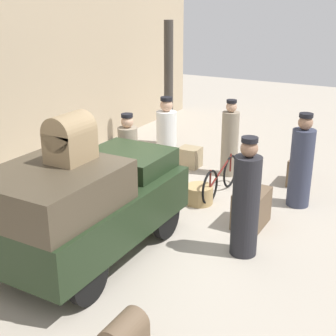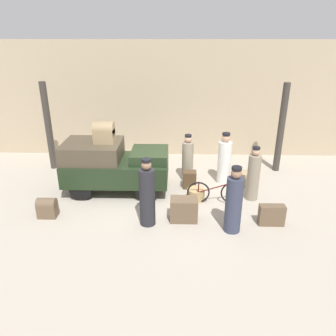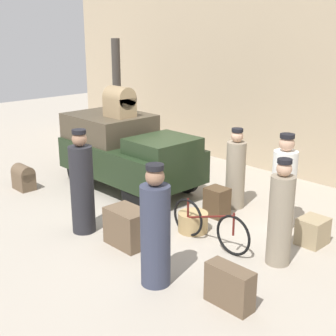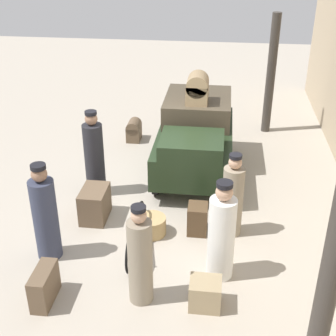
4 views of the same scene
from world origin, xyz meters
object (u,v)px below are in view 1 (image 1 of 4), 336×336
object	(u,v)px
porter_carrying_trunk	(167,141)
suitcase_tan_flat	(251,208)
conductor_in_dark_uniform	(301,165)
suitcase_small_leather	(157,184)
truck	(85,203)
porter_standing_middle	(230,141)
wicker_basket	(199,194)
bicycle	(221,178)
trunk_large_brown	(297,171)
porter_with_bicycle	(246,202)
trunk_on_truck_roof	(70,138)
porter_lifting_near_truck	(128,158)
trunk_wicker_pale	(190,157)

from	to	relation	value
porter_carrying_trunk	suitcase_tan_flat	xyz separation A→B (m)	(-1.38, -2.46, -0.47)
conductor_in_dark_uniform	suitcase_small_leather	bearing A→B (deg)	111.85
truck	porter_standing_middle	xyz separation A→B (m)	(4.31, -0.51, -0.12)
wicker_basket	conductor_in_dark_uniform	world-z (taller)	conductor_in_dark_uniform
suitcase_small_leather	bicycle	bearing A→B (deg)	-55.08
suitcase_small_leather	trunk_large_brown	bearing A→B (deg)	-46.33
bicycle	porter_with_bicycle	distance (m)	2.32
porter_standing_middle	trunk_on_truck_roof	xyz separation A→B (m)	(-4.53, 0.51, 1.16)
wicker_basket	porter_carrying_trunk	world-z (taller)	porter_carrying_trunk
truck	conductor_in_dark_uniform	size ratio (longest dim) A/B	1.82
wicker_basket	suitcase_tan_flat	distance (m)	1.25
trunk_on_truck_roof	porter_lifting_near_truck	bearing A→B (deg)	18.03
trunk_wicker_pale	trunk_large_brown	bearing A→B (deg)	-85.55
porter_lifting_near_truck	suitcase_tan_flat	size ratio (longest dim) A/B	2.21
trunk_wicker_pale	trunk_on_truck_roof	bearing A→B (deg)	-174.13
truck	trunk_on_truck_roof	bearing A→B (deg)	180.00
trunk_wicker_pale	suitcase_tan_flat	size ratio (longest dim) A/B	0.65
bicycle	trunk_wicker_pale	xyz separation A→B (m)	(1.18, 1.28, -0.12)
porter_with_bicycle	porter_lifting_near_truck	world-z (taller)	porter_with_bicycle
truck	porter_with_bicycle	xyz separation A→B (m)	(1.25, -2.02, -0.04)
suitcase_small_leather	truck	bearing A→B (deg)	-174.71
wicker_basket	truck	bearing A→B (deg)	166.69
porter_with_bicycle	bicycle	bearing A→B (deg)	32.37
suitcase_small_leather	porter_carrying_trunk	bearing A→B (deg)	20.87
porter_with_bicycle	truck	bearing A→B (deg)	121.79
porter_with_bicycle	porter_lifting_near_truck	distance (m)	3.08
suitcase_small_leather	conductor_in_dark_uniform	bearing A→B (deg)	-68.15
porter_lifting_near_truck	suitcase_small_leather	distance (m)	0.77
porter_carrying_trunk	trunk_on_truck_roof	size ratio (longest dim) A/B	2.64
porter_carrying_trunk	trunk_wicker_pale	world-z (taller)	porter_carrying_trunk
porter_standing_middle	suitcase_small_leather	world-z (taller)	porter_standing_middle
trunk_large_brown	conductor_in_dark_uniform	bearing A→B (deg)	-163.80
bicycle	porter_lifting_near_truck	xyz separation A→B (m)	(-0.78, 1.65, 0.39)
truck	suitcase_tan_flat	distance (m)	2.90
porter_standing_middle	trunk_wicker_pale	distance (m)	1.12
suitcase_small_leather	suitcase_tan_flat	world-z (taller)	suitcase_tan_flat
bicycle	suitcase_small_leather	xyz separation A→B (m)	(-0.72, 1.03, -0.07)
trunk_on_truck_roof	suitcase_tan_flat	bearing A→B (deg)	-36.42
porter_standing_middle	trunk_large_brown	bearing A→B (deg)	-81.46
porter_lifting_near_truck	truck	bearing A→B (deg)	-160.45
porter_carrying_trunk	trunk_on_truck_roof	world-z (taller)	trunk_on_truck_roof
trunk_large_brown	bicycle	bearing A→B (deg)	139.81
trunk_wicker_pale	suitcase_tan_flat	xyz separation A→B (m)	(-2.13, -2.26, 0.09)
bicycle	wicker_basket	distance (m)	0.62
porter_with_bicycle	conductor_in_dark_uniform	size ratio (longest dim) A/B	1.05
porter_lifting_near_truck	trunk_large_brown	world-z (taller)	porter_lifting_near_truck
suitcase_tan_flat	porter_lifting_near_truck	bearing A→B (deg)	86.39
truck	porter_lifting_near_truck	size ratio (longest dim) A/B	1.99
porter_carrying_trunk	conductor_in_dark_uniform	size ratio (longest dim) A/B	0.98
bicycle	trunk_large_brown	xyz separation A→B (m)	(1.37, -1.16, -0.07)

